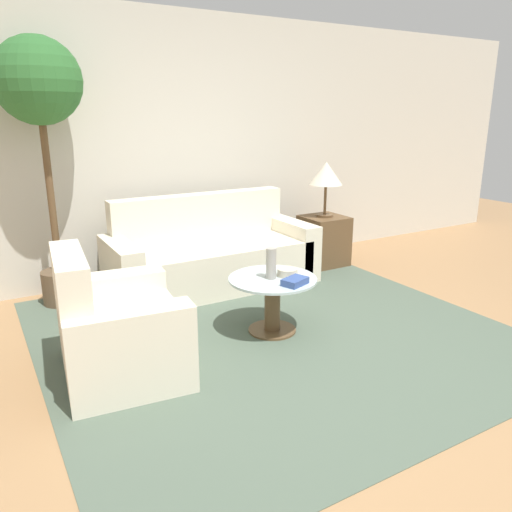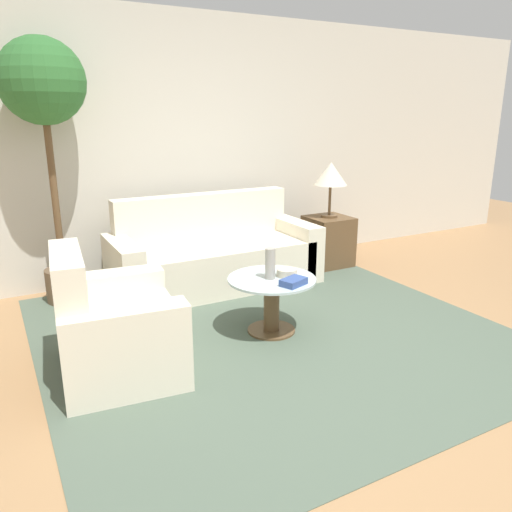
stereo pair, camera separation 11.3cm
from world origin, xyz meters
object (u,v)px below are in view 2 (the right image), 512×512
object	(u,v)px
potted_plant	(44,102)
bowl	(287,272)
vase	(270,263)
book_stack	(293,282)
armchair	(110,331)
sofa_main	(213,257)
table_lamp	(331,175)
coffee_table	(272,297)

from	to	relation	value
potted_plant	bowl	xyz separation A→B (m)	(1.43, -1.48, -1.26)
vase	book_stack	world-z (taller)	vase
armchair	sofa_main	bearing A→B (deg)	-39.51
sofa_main	table_lamp	size ratio (longest dim) A/B	3.37
potted_plant	sofa_main	bearing A→B (deg)	-9.39
sofa_main	bowl	size ratio (longest dim) A/B	12.79
armchair	potted_plant	distance (m)	2.07
bowl	book_stack	xyz separation A→B (m)	(-0.07, -0.20, -0.00)
table_lamp	potted_plant	bearing A→B (deg)	175.10
table_lamp	potted_plant	world-z (taller)	potted_plant
coffee_table	bowl	size ratio (longest dim) A/B	4.33
sofa_main	potted_plant	distance (m)	2.00
sofa_main	bowl	xyz separation A→B (m)	(0.07, -1.25, 0.19)
potted_plant	coffee_table	bearing A→B (deg)	-48.26
vase	book_stack	size ratio (longest dim) A/B	1.06
bowl	book_stack	distance (m)	0.21
potted_plant	book_stack	world-z (taller)	potted_plant
vase	book_stack	bearing A→B (deg)	-70.36
armchair	bowl	world-z (taller)	armchair
coffee_table	book_stack	distance (m)	0.29
armchair	bowl	bearing A→B (deg)	-83.57
potted_plant	table_lamp	bearing A→B (deg)	-4.90
coffee_table	armchair	bearing A→B (deg)	-178.92
coffee_table	potted_plant	distance (m)	2.43
vase	sofa_main	bearing A→B (deg)	86.56
sofa_main	coffee_table	xyz separation A→B (m)	(-0.06, -1.24, 0.00)
table_lamp	sofa_main	bearing A→B (deg)	179.58
coffee_table	table_lamp	bearing A→B (deg)	40.41
potted_plant	bowl	distance (m)	2.41
potted_plant	vase	distance (m)	2.27
coffee_table	vase	world-z (taller)	vase
potted_plant	bowl	size ratio (longest dim) A/B	14.36
armchair	bowl	xyz separation A→B (m)	(1.35, 0.01, 0.19)
armchair	coffee_table	distance (m)	1.23
armchair	vase	xyz separation A→B (m)	(1.21, 0.02, 0.28)
sofa_main	coffee_table	world-z (taller)	sofa_main
sofa_main	bowl	world-z (taller)	sofa_main
potted_plant	book_stack	size ratio (longest dim) A/B	10.05
armchair	coffee_table	size ratio (longest dim) A/B	1.48
table_lamp	book_stack	bearing A→B (deg)	-133.84
armchair	table_lamp	xyz separation A→B (m)	(2.67, 1.25, 0.72)
coffee_table	potted_plant	world-z (taller)	potted_plant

